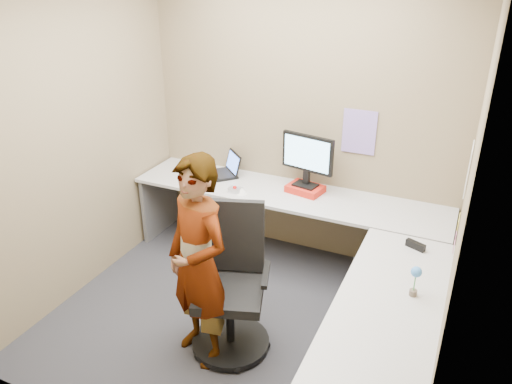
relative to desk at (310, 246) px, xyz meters
The scene contains 20 objects.
ground 0.83m from the desk, 138.54° to the right, with size 3.00×3.00×0.00m, color #242429.
wall_back 1.27m from the desk, 115.54° to the left, with size 3.00×3.00×0.00m, color #716146.
wall_right 1.36m from the desk, 19.95° to the right, with size 2.70×2.70×0.00m, color #716146.
wall_left 2.12m from the desk, 168.73° to the right, with size 2.70×2.70×0.00m, color #716146.
desk is the anchor object (origin of this frame).
paper_ream 0.75m from the desk, 113.20° to the left, with size 0.32×0.23×0.06m, color #B41E12.
monitor 0.90m from the desk, 112.69° to the left, with size 0.51×0.19×0.48m.
laptop 1.38m from the desk, 146.65° to the left, with size 0.40×0.40×0.22m.
trackball_mouse 0.98m from the desk, 155.43° to the left, with size 0.12×0.08×0.07m.
origami 0.92m from the desk, 153.76° to the left, with size 0.10×0.10×0.06m, color white.
stapler 0.81m from the desk, ahead, with size 0.15×0.04×0.06m, color black.
flower 1.05m from the desk, 31.20° to the right, with size 0.07×0.07×0.22m.
calendar_purple 1.15m from the desk, 82.85° to the left, with size 0.30×0.01×0.40m, color #846BB7.
calendar_white 1.35m from the desk, 26.02° to the left, with size 0.01×0.28×0.38m, color white.
sticky_note_a 1.13m from the desk, ahead, with size 0.01×0.07×0.07m, color #F2E059.
sticky_note_b 1.10m from the desk, 11.49° to the left, with size 0.01×0.07×0.07m, color pink.
sticky_note_c 1.08m from the desk, ahead, with size 0.01×0.07×0.07m, color pink.
sticky_note_d 1.15m from the desk, 16.61° to the left, with size 0.01×0.07×0.07m, color #F2E059.
office_chair 0.77m from the desk, 121.17° to the right, with size 0.64×0.63×1.11m.
person 1.03m from the desk, 121.88° to the right, with size 0.58×0.38×1.58m, color #999399.
Camera 1 is at (1.47, -2.94, 2.70)m, focal length 35.00 mm.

